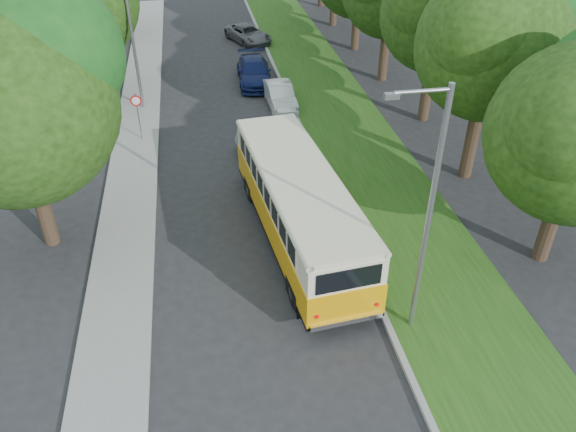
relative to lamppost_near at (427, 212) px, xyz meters
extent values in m
plane|color=#262629|center=(-4.21, 2.50, -4.37)|extent=(120.00, 120.00, 0.00)
cube|color=gray|center=(-0.61, 7.50, -4.29)|extent=(0.20, 70.00, 0.15)
cube|color=#224D14|center=(1.74, 7.50, -4.30)|extent=(4.50, 70.00, 0.13)
cube|color=gray|center=(-9.01, 7.50, -4.31)|extent=(2.20, 70.00, 0.12)
cylinder|color=#332319|center=(5.95, 2.50, -2.70)|extent=(0.56, 0.56, 3.35)
sphere|color=#18360C|center=(5.07, 1.77, 1.32)|extent=(4.09, 4.09, 4.09)
cylinder|color=#332319|center=(5.75, 8.50, -2.24)|extent=(0.56, 0.56, 4.26)
sphere|color=#18360C|center=(5.75, 8.50, 1.54)|extent=(5.98, 5.98, 5.98)
sphere|color=#18360C|center=(6.80, 9.10, 2.73)|extent=(4.49, 4.49, 4.49)
sphere|color=#18360C|center=(4.86, 7.75, 2.29)|extent=(4.19, 4.19, 4.19)
cylinder|color=#332319|center=(6.08, 14.50, -2.39)|extent=(0.56, 0.56, 3.95)
sphere|color=#18360C|center=(6.08, 14.50, 1.13)|extent=(5.61, 5.61, 5.61)
sphere|color=#18360C|center=(5.24, 13.80, 1.83)|extent=(3.92, 3.92, 3.92)
cylinder|color=#332319|center=(5.69, 20.50, -2.44)|extent=(0.56, 0.56, 3.86)
cylinder|color=#332319|center=(5.59, 26.50, -2.58)|extent=(0.56, 0.56, 3.58)
cylinder|color=#332319|center=(5.46, 32.50, -2.53)|extent=(0.56, 0.56, 3.68)
cylinder|color=#332319|center=(-11.71, 6.50, -2.53)|extent=(0.56, 0.56, 3.68)
sphere|color=#18360C|center=(-11.71, 6.50, 1.18)|extent=(6.80, 6.80, 6.80)
sphere|color=#18360C|center=(-10.52, 7.18, 2.54)|extent=(5.10, 5.10, 5.10)
cylinder|color=#332319|center=(-11.71, 20.50, -2.53)|extent=(0.56, 0.56, 3.68)
cylinder|color=#332319|center=(-11.71, 32.50, -2.53)|extent=(0.56, 0.56, 3.68)
cylinder|color=gray|center=(0.09, 0.00, -0.37)|extent=(0.16, 0.16, 8.00)
cylinder|color=gray|center=(-0.61, 0.00, 3.48)|extent=(1.40, 0.10, 0.10)
cube|color=gray|center=(-1.36, 0.00, 3.41)|extent=(0.35, 0.16, 0.14)
cylinder|color=gray|center=(-8.81, 18.50, -0.62)|extent=(0.16, 0.16, 7.50)
cylinder|color=gray|center=(-8.71, 14.50, -3.12)|extent=(0.06, 0.06, 2.50)
cone|color=red|center=(-8.71, 14.46, -2.22)|extent=(0.56, 0.02, 0.56)
cone|color=white|center=(-8.71, 14.44, -2.22)|extent=(0.40, 0.02, 0.40)
imported|color=#B7B7BC|center=(-3.07, 10.97, -3.68)|extent=(2.59, 4.33, 1.38)
imported|color=silver|center=(-1.21, 17.55, -3.73)|extent=(1.48, 3.91, 1.28)
imported|color=#121D51|center=(-2.20, 21.30, -3.66)|extent=(2.14, 4.92, 1.41)
imported|color=#5B5D63|center=(-1.66, 29.36, -3.76)|extent=(3.51, 4.83, 1.22)
camera|label=1|loc=(-5.83, -11.69, 8.50)|focal=35.00mm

